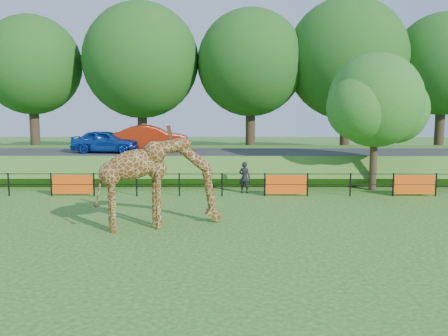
# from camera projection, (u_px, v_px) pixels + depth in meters

# --- Properties ---
(ground) EXTENTS (90.00, 90.00, 0.00)m
(ground) POSITION_uv_depth(u_px,v_px,m) (220.00, 246.00, 15.44)
(ground) COLOR #225114
(ground) RESTS_ON ground
(giraffe) EXTENTS (4.49, 2.30, 3.20)m
(giraffe) POSITION_uv_depth(u_px,v_px,m) (160.00, 183.00, 17.51)
(giraffe) COLOR #522F11
(giraffe) RESTS_ON ground
(perimeter_fence) EXTENTS (28.07, 0.10, 1.10)m
(perimeter_fence) POSITION_uv_depth(u_px,v_px,m) (222.00, 185.00, 23.29)
(perimeter_fence) COLOR black
(perimeter_fence) RESTS_ON ground
(embankment) EXTENTS (40.00, 9.00, 1.30)m
(embankment) POSITION_uv_depth(u_px,v_px,m) (223.00, 162.00, 30.70)
(embankment) COLOR #225114
(embankment) RESTS_ON ground
(road) EXTENTS (40.00, 5.00, 0.12)m
(road) POSITION_uv_depth(u_px,v_px,m) (223.00, 153.00, 29.12)
(road) COLOR #2C2B2E
(road) RESTS_ON embankment
(car_blue) EXTENTS (3.99, 1.89, 1.32)m
(car_blue) POSITION_uv_depth(u_px,v_px,m) (105.00, 141.00, 28.94)
(car_blue) COLOR #1647B7
(car_blue) RESTS_ON road
(car_red) EXTENTS (4.72, 1.85, 1.53)m
(car_red) POSITION_uv_depth(u_px,v_px,m) (151.00, 138.00, 29.76)
(car_red) COLOR red
(car_red) RESTS_ON road
(visitor) EXTENTS (0.65, 0.54, 1.53)m
(visitor) POSITION_uv_depth(u_px,v_px,m) (245.00, 177.00, 24.04)
(visitor) COLOR black
(visitor) RESTS_ON ground
(tree_east) EXTENTS (5.40, 4.71, 6.76)m
(tree_east) POSITION_uv_depth(u_px,v_px,m) (377.00, 104.00, 24.37)
(tree_east) COLOR #352717
(tree_east) RESTS_ON ground
(bg_tree_line) EXTENTS (37.30, 8.80, 11.82)m
(bg_tree_line) POSITION_uv_depth(u_px,v_px,m) (249.00, 62.00, 36.24)
(bg_tree_line) COLOR #352717
(bg_tree_line) RESTS_ON ground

